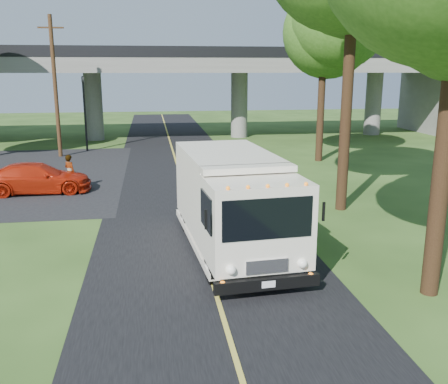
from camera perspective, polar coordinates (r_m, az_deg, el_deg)
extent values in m
plane|color=#2B4619|center=(11.65, 0.22, -15.24)|extent=(120.00, 120.00, 0.00)
cube|color=black|center=(20.90, -3.90, -1.87)|extent=(7.00, 90.00, 0.02)
cube|color=gold|center=(20.89, -3.90, -1.82)|extent=(0.12, 90.00, 0.01)
cube|color=slate|center=(42.09, -6.53, 14.23)|extent=(50.00, 9.00, 1.20)
cube|color=black|center=(37.71, -6.32, 15.66)|extent=(50.00, 0.25, 0.80)
cube|color=black|center=(46.50, -6.77, 15.29)|extent=(50.00, 0.25, 0.80)
cube|color=slate|center=(49.80, 24.15, 9.61)|extent=(4.00, 10.00, 6.00)
cylinder|color=slate|center=(42.40, -14.65, 9.41)|extent=(1.40, 1.40, 5.40)
cylinder|color=slate|center=(42.83, 1.76, 9.89)|extent=(1.40, 1.40, 5.40)
cylinder|color=slate|center=(46.47, 16.70, 9.63)|extent=(1.40, 1.40, 5.40)
cylinder|color=black|center=(36.46, -15.60, 8.54)|extent=(0.14, 0.14, 5.20)
imported|color=black|center=(36.35, -15.81, 11.68)|extent=(0.18, 0.22, 1.10)
cylinder|color=#472D19|center=(34.60, -18.72, 11.22)|extent=(0.26, 0.26, 9.00)
cube|color=#472D19|center=(34.67, -19.21, 17.33)|extent=(1.60, 0.10, 0.10)
cylinder|color=#382314|center=(13.28, 23.73, 3.31)|extent=(0.44, 0.44, 7.00)
cylinder|color=#382314|center=(20.65, 13.76, 8.43)|extent=(0.44, 0.44, 7.70)
cylinder|color=#382314|center=(31.94, 11.01, 9.41)|extent=(0.44, 0.44, 6.65)
sphere|color=#2F5917|center=(31.95, 11.43, 18.16)|extent=(5.58, 5.58, 5.58)
sphere|color=#2F5917|center=(31.77, 12.61, 18.67)|extent=(4.96, 4.96, 4.96)
cube|color=silver|center=(16.46, 0.27, 0.45)|extent=(3.03, 5.05, 2.48)
cube|color=silver|center=(13.30, 3.67, -3.34)|extent=(2.80, 2.19, 2.26)
cube|color=black|center=(12.31, 4.98, -3.04)|extent=(2.32, 0.27, 1.05)
cube|color=black|center=(12.80, 4.98, -10.38)|extent=(2.76, 0.42, 0.31)
cube|color=silver|center=(16.47, 0.62, -5.03)|extent=(3.15, 6.59, 0.20)
cylinder|color=black|center=(13.66, -1.26, -8.37)|extent=(0.39, 1.01, 0.99)
cylinder|color=black|center=(14.25, 7.71, -7.53)|extent=(0.39, 1.01, 0.99)
cylinder|color=black|center=(17.97, -4.29, -2.90)|extent=(0.39, 1.01, 0.99)
cylinder|color=black|center=(18.42, 2.65, -2.45)|extent=(0.39, 1.01, 0.99)
imported|color=#B7200B|center=(24.94, -20.54, 1.50)|extent=(4.94, 2.18, 1.41)
imported|color=gray|center=(25.03, -17.20, 2.16)|extent=(0.74, 0.72, 1.71)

